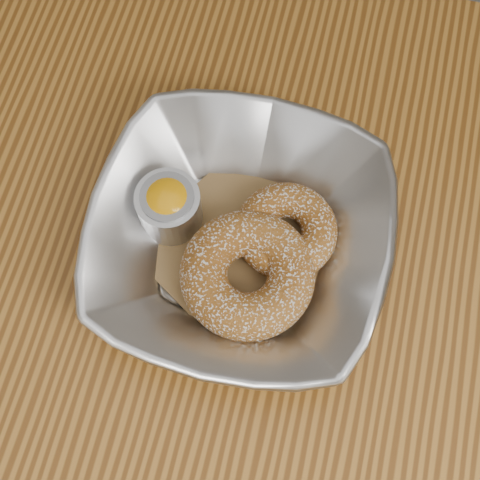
% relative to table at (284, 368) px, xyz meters
% --- Properties ---
extents(ground_plane, '(4.00, 4.00, 0.00)m').
position_rel_table_xyz_m(ground_plane, '(0.00, 0.00, -0.65)').
color(ground_plane, '#565659').
rests_on(ground_plane, ground).
extents(table, '(1.20, 0.80, 0.75)m').
position_rel_table_xyz_m(table, '(0.00, 0.00, 0.00)').
color(table, brown).
rests_on(table, ground_plane).
extents(serving_bowl, '(0.25, 0.25, 0.06)m').
position_rel_table_xyz_m(serving_bowl, '(-0.06, 0.07, 0.13)').
color(serving_bowl, '#BABDC2').
rests_on(serving_bowl, table).
extents(parchment, '(0.20, 0.20, 0.00)m').
position_rel_table_xyz_m(parchment, '(-0.06, 0.07, 0.11)').
color(parchment, brown).
rests_on(parchment, table).
extents(donut_back, '(0.09, 0.09, 0.03)m').
position_rel_table_xyz_m(donut_back, '(-0.03, 0.09, 0.12)').
color(donut_back, brown).
rests_on(donut_back, parchment).
extents(donut_front, '(0.13, 0.13, 0.04)m').
position_rel_table_xyz_m(donut_front, '(-0.05, 0.04, 0.13)').
color(donut_front, brown).
rests_on(donut_front, parchment).
extents(ramekin, '(0.06, 0.06, 0.05)m').
position_rel_table_xyz_m(ramekin, '(-0.13, 0.09, 0.13)').
color(ramekin, '#BABDC2').
rests_on(ramekin, table).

